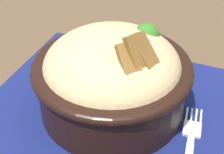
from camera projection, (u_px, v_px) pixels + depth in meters
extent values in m
cube|color=#4C3826|center=(137.00, 143.00, 0.43)|extent=(1.04, 0.99, 0.03)
cylinder|color=#412F20|center=(41.00, 81.00, 1.10)|extent=(0.04, 0.04, 0.69)
cube|color=#11194C|center=(124.00, 122.00, 0.44)|extent=(0.38, 0.33, 0.00)
cylinder|color=black|center=(112.00, 85.00, 0.44)|extent=(0.19, 0.19, 0.07)
torus|color=black|center=(112.00, 66.00, 0.42)|extent=(0.20, 0.20, 0.01)
ellipsoid|color=tan|center=(112.00, 66.00, 0.42)|extent=(0.20, 0.20, 0.08)
sphere|color=#2B621C|center=(98.00, 44.00, 0.41)|extent=(0.03, 0.03, 0.03)
sphere|color=#2B621C|center=(146.00, 37.00, 0.43)|extent=(0.03, 0.03, 0.03)
cylinder|color=orange|center=(101.00, 57.00, 0.40)|extent=(0.02, 0.03, 0.01)
cylinder|color=orange|center=(138.00, 37.00, 0.43)|extent=(0.01, 0.04, 0.01)
cube|color=brown|center=(131.00, 66.00, 0.36)|extent=(0.04, 0.04, 0.04)
cube|color=brown|center=(140.00, 61.00, 0.36)|extent=(0.04, 0.04, 0.06)
cube|color=brown|center=(146.00, 58.00, 0.37)|extent=(0.05, 0.03, 0.05)
cube|color=#B6B6B6|center=(191.00, 140.00, 0.41)|extent=(0.01, 0.01, 0.00)
cube|color=#B6B6B6|center=(192.00, 129.00, 0.42)|extent=(0.02, 0.03, 0.00)
cube|color=#B6B6B6|center=(201.00, 117.00, 0.44)|extent=(0.01, 0.02, 0.00)
cube|color=#B6B6B6|center=(196.00, 116.00, 0.44)|extent=(0.01, 0.02, 0.00)
cube|color=#B6B6B6|center=(191.00, 115.00, 0.44)|extent=(0.01, 0.02, 0.00)
cube|color=#B6B6B6|center=(187.00, 114.00, 0.44)|extent=(0.01, 0.02, 0.00)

